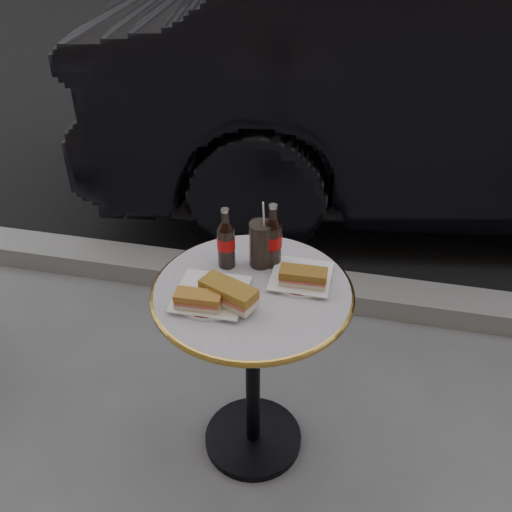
% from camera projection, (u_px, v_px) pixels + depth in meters
% --- Properties ---
extents(ground, '(80.00, 80.00, 0.00)m').
position_uv_depth(ground, '(253.00, 440.00, 2.15)').
color(ground, slate).
rests_on(ground, ground).
extents(asphalt_road, '(40.00, 8.00, 0.00)m').
position_uv_depth(asphalt_road, '(354.00, 59.00, 6.14)').
color(asphalt_road, black).
rests_on(asphalt_road, ground).
extents(curb, '(40.00, 0.20, 0.12)m').
position_uv_depth(curb, '(292.00, 286.00, 2.84)').
color(curb, gray).
rests_on(curb, ground).
extents(bistro_table, '(0.62, 0.62, 0.73)m').
position_uv_depth(bistro_table, '(253.00, 373.00, 1.94)').
color(bistro_table, '#BAB2C4').
rests_on(bistro_table, ground).
extents(plate_left, '(0.25, 0.25, 0.01)m').
position_uv_depth(plate_left, '(211.00, 296.00, 1.69)').
color(plate_left, white).
rests_on(plate_left, bistro_table).
extents(plate_right, '(0.22, 0.22, 0.01)m').
position_uv_depth(plate_right, '(301.00, 278.00, 1.77)').
color(plate_right, white).
rests_on(plate_right, bistro_table).
extents(sandwich_left_a, '(0.14, 0.07, 0.05)m').
position_uv_depth(sandwich_left_a, '(198.00, 301.00, 1.63)').
color(sandwich_left_a, '#B3722D').
rests_on(sandwich_left_a, plate_left).
extents(sandwich_left_b, '(0.19, 0.14, 0.06)m').
position_uv_depth(sandwich_left_b, '(229.00, 294.00, 1.64)').
color(sandwich_left_b, olive).
rests_on(sandwich_left_b, plate_left).
extents(sandwich_right, '(0.14, 0.07, 0.05)m').
position_uv_depth(sandwich_right, '(303.00, 278.00, 1.72)').
color(sandwich_right, olive).
rests_on(sandwich_right, plate_right).
extents(cola_bottle_left, '(0.07, 0.07, 0.21)m').
position_uv_depth(cola_bottle_left, '(226.00, 238.00, 1.77)').
color(cola_bottle_left, black).
rests_on(cola_bottle_left, bistro_table).
extents(cola_bottle_right, '(0.08, 0.08, 0.22)m').
position_uv_depth(cola_bottle_right, '(273.00, 235.00, 1.77)').
color(cola_bottle_right, black).
rests_on(cola_bottle_right, bistro_table).
extents(cola_glass, '(0.10, 0.10, 0.16)m').
position_uv_depth(cola_glass, '(261.00, 244.00, 1.79)').
color(cola_glass, black).
rests_on(cola_glass, bistro_table).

